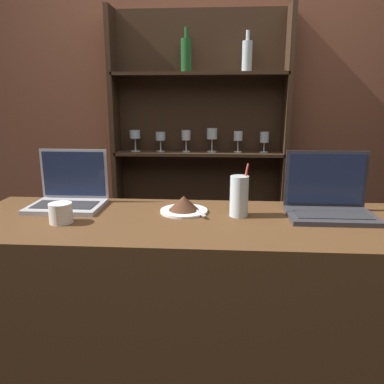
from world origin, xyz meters
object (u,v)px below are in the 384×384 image
(laptop_near, at_px, (69,194))
(laptop_far, at_px, (329,201))
(coffee_cup, at_px, (61,213))
(cake_plate, at_px, (184,205))
(water_glass, at_px, (239,196))

(laptop_near, height_order, laptop_far, laptop_far)
(laptop_near, distance_m, coffee_cup, 0.23)
(laptop_far, distance_m, coffee_cup, 1.01)
(cake_plate, distance_m, water_glass, 0.22)
(laptop_far, height_order, cake_plate, laptop_far)
(laptop_far, distance_m, water_glass, 0.35)
(laptop_near, distance_m, water_glass, 0.71)
(water_glass, bearing_deg, coffee_cup, -168.82)
(cake_plate, bearing_deg, laptop_near, 173.31)
(coffee_cup, bearing_deg, water_glass, 11.18)
(coffee_cup, bearing_deg, laptop_near, 103.89)
(cake_plate, relative_size, water_glass, 0.92)
(laptop_near, height_order, cake_plate, laptop_near)
(laptop_near, relative_size, cake_plate, 1.56)
(water_glass, bearing_deg, laptop_near, 172.59)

